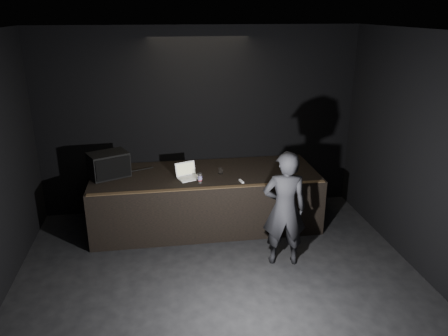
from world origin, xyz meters
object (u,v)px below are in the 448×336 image
object	(u,v)px
stage_riser	(205,199)
beer_can	(200,178)
person	(284,209)
stage_monitor	(109,165)
laptop	(188,174)

from	to	relation	value
stage_riser	beer_can	size ratio (longest dim) A/B	23.54
stage_riser	person	size ratio (longest dim) A/B	2.19
stage_riser	beer_can	world-z (taller)	beer_can
stage_monitor	person	bearing A→B (deg)	-54.88
stage_riser	person	bearing A→B (deg)	-54.94
beer_can	person	distance (m)	1.57
person	laptop	bearing A→B (deg)	-35.79
person	stage_riser	bearing A→B (deg)	-46.98
stage_riser	person	distance (m)	1.86
laptop	beer_can	world-z (taller)	laptop
stage_riser	stage_monitor	distance (m)	1.82
stage_riser	stage_monitor	size ratio (longest dim) A/B	5.17
stage_riser	laptop	world-z (taller)	laptop
beer_can	person	xyz separation A→B (m)	(1.18, -1.03, -0.17)
stage_monitor	beer_can	bearing A→B (deg)	-44.31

